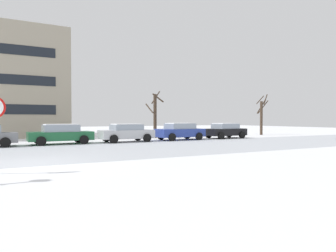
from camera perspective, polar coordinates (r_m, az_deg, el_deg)
name	(u,v)px	position (r m, az deg, el deg)	size (l,w,h in m)	color
ground_plane	(30,163)	(13.26, -24.99, -6.51)	(120.00, 120.00, 0.00)	white
road_surface	(27,154)	(16.90, -25.52, -4.85)	(80.00, 9.33, 0.00)	#B7BCC4
parked_car_green	(61,134)	(22.61, -19.90, -1.41)	(4.44, 2.23, 1.44)	#1E6038
parked_car_silver	(127,133)	(23.53, -7.97, -1.25)	(4.25, 2.15, 1.43)	silver
parked_car_blue	(180,131)	(25.63, 2.31, -1.00)	(4.23, 2.23, 1.46)	#283D93
parked_car_black	(225,130)	(28.33, 10.95, -0.85)	(3.95, 2.17, 1.41)	black
tree_far_mid	(262,116)	(35.57, 17.53, 1.92)	(1.11, 1.53, 4.61)	#423326
tree_far_left	(155,114)	(28.19, -2.52, 2.29)	(1.43, 1.36, 4.51)	#423326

